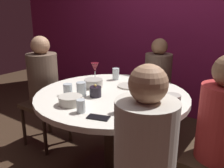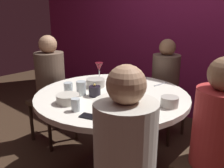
% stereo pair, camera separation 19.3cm
% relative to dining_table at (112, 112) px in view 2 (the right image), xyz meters
% --- Properties ---
extents(back_wall, '(6.00, 0.10, 2.60)m').
position_rel_dining_table_xyz_m(back_wall, '(0.00, 1.59, 0.72)').
color(back_wall, maroon).
rests_on(back_wall, ground).
extents(dining_table, '(1.24, 1.24, 0.74)m').
position_rel_dining_table_xyz_m(dining_table, '(0.00, 0.00, 0.00)').
color(dining_table, silver).
rests_on(dining_table, ground).
extents(seated_diner_left, '(0.40, 0.40, 1.16)m').
position_rel_dining_table_xyz_m(seated_diner_left, '(-0.86, 0.00, 0.14)').
color(seated_diner_left, '#3F2D1E').
rests_on(seated_diner_left, ground).
extents(seated_diner_back, '(0.40, 0.40, 1.11)m').
position_rel_dining_table_xyz_m(seated_diner_back, '(0.00, 0.88, 0.11)').
color(seated_diner_back, '#3F2D1E').
rests_on(seated_diner_back, ground).
extents(seated_diner_right, '(0.40, 0.40, 1.15)m').
position_rel_dining_table_xyz_m(seated_diner_right, '(0.84, 0.00, 0.14)').
color(seated_diner_right, '#3F2D1E').
rests_on(seated_diner_right, ground).
extents(seated_diner_front_right, '(0.57, 0.57, 1.18)m').
position_rel_dining_table_xyz_m(seated_diner_front_right, '(0.63, -0.63, 0.15)').
color(seated_diner_front_right, '#3F2D1E').
rests_on(seated_diner_front_right, ground).
extents(candle_holder, '(0.09, 0.09, 0.10)m').
position_rel_dining_table_xyz_m(candle_holder, '(-0.06, -0.14, 0.21)').
color(candle_holder, black).
rests_on(candle_holder, dining_table).
extents(wine_glass, '(0.08, 0.08, 0.18)m').
position_rel_dining_table_xyz_m(wine_glass, '(-0.34, 0.21, 0.30)').
color(wine_glass, silver).
rests_on(wine_glass, dining_table).
extents(dinner_plate, '(0.20, 0.20, 0.01)m').
position_rel_dining_table_xyz_m(dinner_plate, '(0.02, 0.23, 0.18)').
color(dinner_plate, beige).
rests_on(dinner_plate, dining_table).
extents(cell_phone, '(0.15, 0.11, 0.01)m').
position_rel_dining_table_xyz_m(cell_phone, '(0.20, -0.43, 0.17)').
color(cell_phone, black).
rests_on(cell_phone, dining_table).
extents(bowl_serving_large, '(0.12, 0.12, 0.07)m').
position_rel_dining_table_xyz_m(bowl_serving_large, '(0.49, 0.05, 0.20)').
color(bowl_serving_large, '#B2ADA3').
rests_on(bowl_serving_large, dining_table).
extents(bowl_salad_center, '(0.17, 0.17, 0.06)m').
position_rel_dining_table_xyz_m(bowl_salad_center, '(-0.10, -0.37, 0.20)').
color(bowl_salad_center, beige).
rests_on(bowl_salad_center, dining_table).
extents(bowl_small_white, '(0.16, 0.16, 0.07)m').
position_rel_dining_table_xyz_m(bowl_small_white, '(-0.23, 0.04, 0.20)').
color(bowl_small_white, '#B2ADA3').
rests_on(bowl_small_white, dining_table).
extents(cup_near_candle, '(0.06, 0.06, 0.09)m').
position_rel_dining_table_xyz_m(cup_near_candle, '(0.05, -0.43, 0.21)').
color(cup_near_candle, silver).
rests_on(cup_near_candle, dining_table).
extents(cup_by_left_diner, '(0.06, 0.06, 0.09)m').
position_rel_dining_table_xyz_m(cup_by_left_diner, '(0.26, -0.29, 0.21)').
color(cup_by_left_diner, '#4C4742').
rests_on(cup_by_left_diner, dining_table).
extents(cup_by_right_diner, '(0.07, 0.07, 0.11)m').
position_rel_dining_table_xyz_m(cup_by_right_diner, '(-0.21, 0.36, 0.22)').
color(cup_by_right_diner, silver).
rests_on(cup_by_right_diner, dining_table).
extents(cup_center_front, '(0.08, 0.08, 0.11)m').
position_rel_dining_table_xyz_m(cup_center_front, '(-0.16, -0.19, 0.22)').
color(cup_center_front, silver).
rests_on(cup_center_front, dining_table).
extents(cup_far_edge, '(0.07, 0.07, 0.10)m').
position_rel_dining_table_xyz_m(cup_far_edge, '(0.35, -0.20, 0.22)').
color(cup_far_edge, silver).
rests_on(cup_far_edge, dining_table).
extents(cup_beside_wine, '(0.07, 0.07, 0.09)m').
position_rel_dining_table_xyz_m(cup_beside_wine, '(-0.26, -0.23, 0.21)').
color(cup_beside_wine, silver).
rests_on(cup_beside_wine, dining_table).
extents(fork_near_plate, '(0.04, 0.18, 0.01)m').
position_rel_dining_table_xyz_m(fork_near_plate, '(0.20, 0.02, 0.17)').
color(fork_near_plate, '#B7B7BC').
rests_on(fork_near_plate, dining_table).
extents(knife_near_plate, '(0.04, 0.18, 0.01)m').
position_rel_dining_table_xyz_m(knife_near_plate, '(0.17, 0.48, 0.17)').
color(knife_near_plate, '#B7B7BC').
rests_on(knife_near_plate, dining_table).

